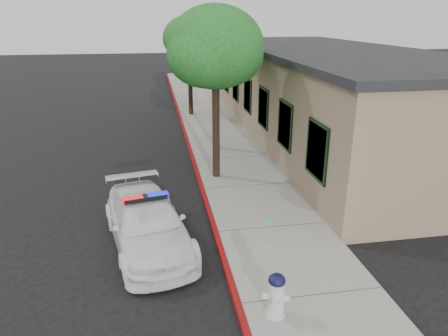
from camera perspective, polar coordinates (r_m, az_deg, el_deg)
ground at (r=11.27m, az=-1.44°, el=-9.47°), size 120.00×120.00×0.00m
sidewalk at (r=14.15m, az=3.21°, el=-2.69°), size 3.20×60.00×0.15m
red_curb at (r=13.91m, az=-3.00°, el=-3.09°), size 0.14×60.00×0.16m
clapboard_building at (r=20.65m, az=13.65°, el=10.06°), size 7.30×20.89×4.24m
police_car at (r=10.77m, az=-10.59°, el=-7.44°), size 2.64×4.68×1.40m
fire_hydrant at (r=8.25m, az=7.23°, el=-16.99°), size 0.54×0.47×0.93m
street_tree_near at (r=13.96m, az=-1.13°, el=15.84°), size 3.29×3.19×5.85m
street_tree_mid at (r=17.36m, az=-1.17°, el=16.84°), size 3.19×3.07×5.84m
street_tree_far at (r=24.06m, az=-4.75°, el=17.13°), size 2.98×2.99×5.52m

